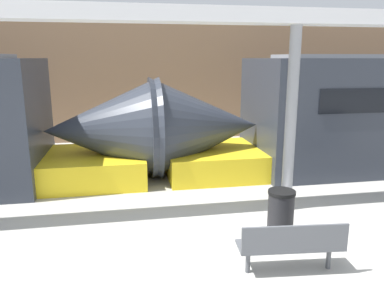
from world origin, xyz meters
The scene contains 6 objects.
ground_plane centered at (0.00, 0.00, 0.00)m, with size 60.00×60.00×0.00m, color #B2AFA8.
station_wall centered at (0.00, 10.03, 2.50)m, with size 56.00×0.20×5.00m, color #937051.
bench_near centered at (0.61, 0.25, 0.48)m, with size 1.58×0.58×0.81m.
trash_bin centered at (0.86, 1.21, 0.47)m, with size 0.46×0.46×0.93m.
support_column_near centered at (1.57, 2.55, 1.86)m, with size 0.22×0.22×3.72m, color gray.
canopy_beam centered at (1.57, 2.55, 3.86)m, with size 28.00×0.60×0.28m, color silver.
Camera 1 is at (-1.70, -4.38, 3.11)m, focal length 35.00 mm.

